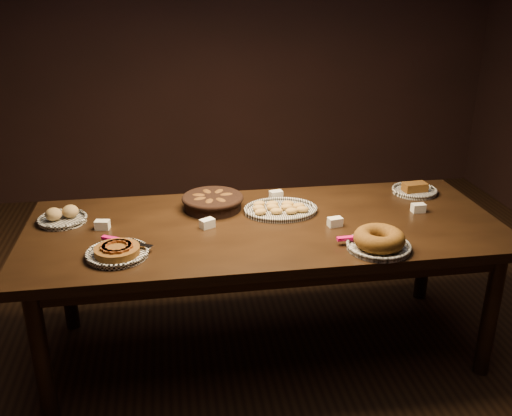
{
  "coord_description": "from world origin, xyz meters",
  "views": [
    {
      "loc": [
        -0.46,
        -2.61,
        1.92
      ],
      "look_at": [
        -0.04,
        0.05,
        0.82
      ],
      "focal_mm": 40.0,
      "sensor_mm": 36.0,
      "label": 1
    }
  ],
  "objects": [
    {
      "name": "apple_tart_plate",
      "position": [
        -0.72,
        -0.25,
        0.77
      ],
      "size": [
        0.3,
        0.3,
        0.06
      ],
      "rotation": [
        0.0,
        0.0,
        -0.21
      ],
      "color": "white",
      "rests_on": "buffet_table"
    },
    {
      "name": "ground",
      "position": [
        0.0,
        0.0,
        0.0
      ],
      "size": [
        5.0,
        5.0,
        0.0
      ],
      "primitive_type": "plane",
      "color": "black",
      "rests_on": "ground"
    },
    {
      "name": "croissant_basket",
      "position": [
        -0.25,
        0.24,
        0.8
      ],
      "size": [
        0.33,
        0.33,
        0.08
      ],
      "rotation": [
        0.0,
        0.0,
        0.04
      ],
      "color": "black",
      "rests_on": "buffet_table"
    },
    {
      "name": "bread_roll_plate",
      "position": [
        -1.02,
        0.19,
        0.78
      ],
      "size": [
        0.25,
        0.25,
        0.08
      ],
      "rotation": [
        0.0,
        0.0,
        0.16
      ],
      "color": "white",
      "rests_on": "buffet_table"
    },
    {
      "name": "tent_cards",
      "position": [
        0.04,
        0.07,
        0.77
      ],
      "size": [
        1.72,
        0.48,
        0.04
      ],
      "color": "white",
      "rests_on": "buffet_table"
    },
    {
      "name": "bundt_cake_plate",
      "position": [
        0.47,
        -0.36,
        0.79
      ],
      "size": [
        0.33,
        0.3,
        0.09
      ],
      "rotation": [
        0.0,
        0.0,
        -0.03
      ],
      "color": "black",
      "rests_on": "buffet_table"
    },
    {
      "name": "loaf_plate",
      "position": [
        0.93,
        0.31,
        0.77
      ],
      "size": [
        0.26,
        0.26,
        0.06
      ],
      "rotation": [
        0.0,
        0.0,
        0.1
      ],
      "color": "black",
      "rests_on": "buffet_table"
    },
    {
      "name": "buffet_table",
      "position": [
        0.0,
        0.0,
        0.68
      ],
      "size": [
        2.4,
        1.0,
        0.75
      ],
      "color": "black",
      "rests_on": "ground"
    },
    {
      "name": "madeleine_platter",
      "position": [
        0.1,
        0.14,
        0.77
      ],
      "size": [
        0.39,
        0.32,
        0.04
      ],
      "rotation": [
        0.0,
        0.0,
        0.35
      ],
      "color": "black",
      "rests_on": "buffet_table"
    }
  ]
}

